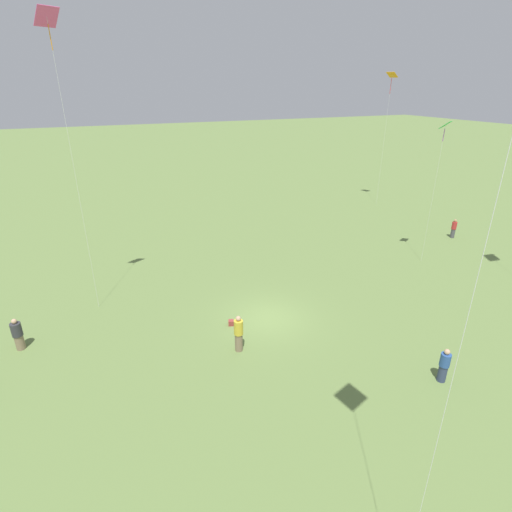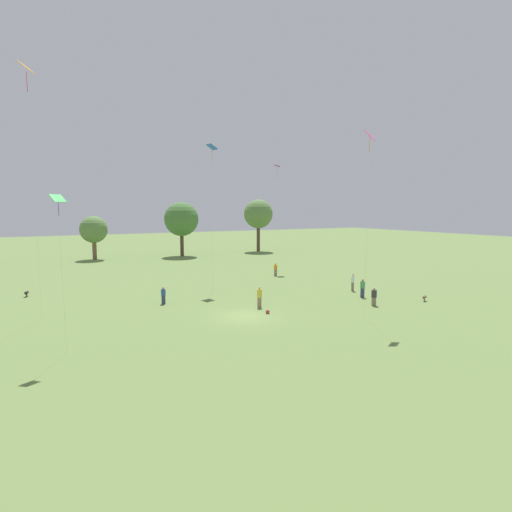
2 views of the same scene
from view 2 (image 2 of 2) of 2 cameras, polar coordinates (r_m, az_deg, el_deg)
ground_plane at (r=33.34m, az=-1.62°, el=-8.57°), size 240.00×240.00×0.00m
tree_1 at (r=75.30m, az=-22.19°, el=3.48°), size 4.69×4.69×7.63m
tree_2 at (r=76.15m, az=-10.61°, el=5.18°), size 6.35×6.35×10.15m
tree_3 at (r=83.55m, az=0.33°, el=5.99°), size 6.00×6.00×10.84m
person_0 at (r=53.02m, az=2.81°, el=-1.96°), size 0.55×0.55×1.68m
person_1 at (r=38.35m, az=-13.10°, el=-5.50°), size 0.53×0.53×1.62m
person_3 at (r=35.95m, az=0.49°, el=-5.91°), size 0.59×0.59×1.89m
person_4 at (r=44.34m, az=13.65°, el=-3.64°), size 0.42×0.42×1.91m
person_5 at (r=38.27m, az=16.50°, el=-5.61°), size 0.51×0.51×1.67m
person_6 at (r=41.40m, az=14.97°, el=-4.48°), size 0.64×0.64×1.87m
kite_0 at (r=45.55m, az=-6.32°, el=14.48°), size 1.11×1.21×15.86m
kite_1 at (r=33.32m, az=15.93°, el=15.19°), size 1.17×1.05×14.83m
kite_2 at (r=58.50m, az=3.07°, el=12.00°), size 1.15×1.16×15.09m
kite_3 at (r=36.97m, az=-29.93°, el=21.12°), size 1.31×1.41×19.70m
kite_4 at (r=26.21m, az=-26.41°, el=6.45°), size 0.96×0.91×9.65m
dog_0 at (r=41.72m, az=22.96°, el=-5.45°), size 0.66×0.44×0.55m
dog_1 at (r=46.53m, az=-29.98°, el=-4.59°), size 0.41×0.84×0.57m
picnic_bag_0 at (r=34.09m, az=1.67°, el=-7.98°), size 0.35×0.34×0.29m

